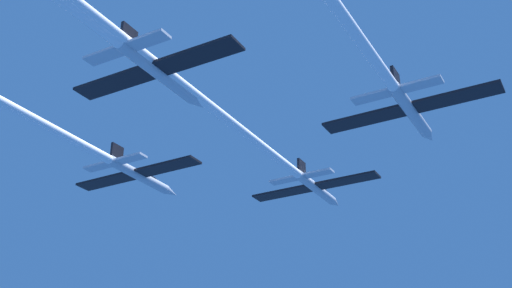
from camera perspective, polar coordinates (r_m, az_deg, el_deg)
jet_lead at (r=64.23m, az=-2.80°, el=2.36°), size 16.92×68.44×2.80m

